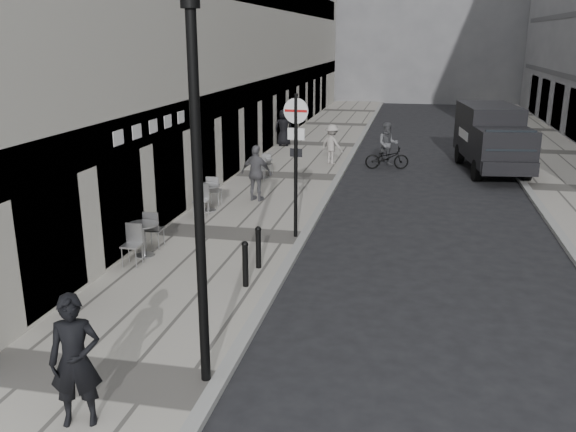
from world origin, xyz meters
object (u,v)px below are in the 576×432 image
at_px(sign_post, 296,147).
at_px(panel_van, 492,135).
at_px(lamppost, 198,177).
at_px(cyclist, 387,151).
at_px(walking_man, 75,361).

bearing_deg(sign_post, panel_van, 66.20).
xyz_separation_m(sign_post, panel_van, (6.18, 10.62, -1.09)).
height_order(sign_post, lamppost, lamppost).
xyz_separation_m(lamppost, cyclist, (1.96, 17.61, -2.66)).
distance_m(walking_man, panel_van, 20.92).
distance_m(walking_man, sign_post, 9.12).
xyz_separation_m(sign_post, lamppost, (0.00, -7.45, 0.84)).
bearing_deg(panel_van, lamppost, -115.96).
xyz_separation_m(walking_man, sign_post, (1.35, 8.89, 1.50)).
height_order(panel_van, cyclist, panel_van).
bearing_deg(cyclist, sign_post, -110.73).
height_order(lamppost, cyclist, lamppost).
bearing_deg(walking_man, sign_post, 62.25).
xyz_separation_m(panel_van, cyclist, (-4.22, -0.45, -0.73)).
bearing_deg(cyclist, lamppost, -106.16).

